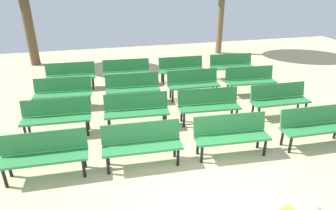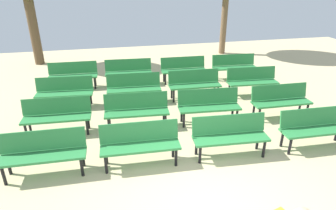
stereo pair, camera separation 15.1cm
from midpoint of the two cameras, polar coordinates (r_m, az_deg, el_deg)
name	(u,v)px [view 2 (the right image)]	position (r m, az deg, el deg)	size (l,w,h in m)	color
bench_r0_c0	(43,151)	(6.11, -22.59, -8.32)	(1.61, 0.52, 0.87)	#2D8442
bench_r0_c1	(140,142)	(5.95, -4.77, -7.17)	(1.62, 0.55, 0.87)	#2D8442
bench_r0_c2	(230,134)	(6.37, 12.69, -5.48)	(1.63, 0.58, 0.87)	#2D8442
bench_r0_c3	(315,126)	(7.32, 27.36, -3.66)	(1.61, 0.53, 0.87)	#2D8442
bench_r1_c0	(57,114)	(7.51, -20.38, -1.66)	(1.62, 0.56, 0.87)	#2D8442
bench_r1_c1	(137,109)	(7.34, -5.59, -0.72)	(1.63, 0.59, 0.87)	#2D8442
bench_r1_c2	(209,104)	(7.65, 8.56, 0.18)	(1.63, 0.60, 0.87)	#2D8442
bench_r1_c3	(281,99)	(8.46, 21.65, 1.09)	(1.61, 0.52, 0.87)	#2D8442
bench_r2_c0	(65,90)	(8.93, -19.13, 2.70)	(1.63, 0.60, 0.87)	#2D8442
bench_r2_c1	(134,86)	(8.79, -6.21, 3.64)	(1.63, 0.58, 0.87)	#2D8442
bench_r2_c2	(194,83)	(9.10, 5.66, 4.39)	(1.62, 0.53, 0.87)	#2D8442
bench_r2_c3	(252,80)	(9.71, 16.55, 4.79)	(1.63, 0.59, 0.87)	#2D8442
bench_r3_c0	(73,74)	(10.35, -17.70, 5.86)	(1.62, 0.54, 0.87)	#2D8442
bench_r3_c1	(128,70)	(10.29, -7.32, 6.73)	(1.63, 0.58, 0.87)	#2D8442
bench_r3_c2	(183,68)	(10.50, 3.45, 7.26)	(1.61, 0.53, 0.87)	#2D8442
bench_r3_c3	(234,65)	(11.11, 13.18, 7.62)	(1.63, 0.58, 0.87)	#2D8442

